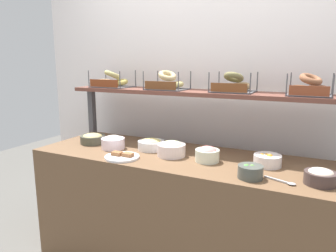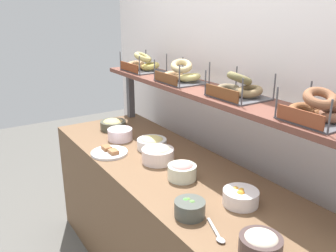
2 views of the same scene
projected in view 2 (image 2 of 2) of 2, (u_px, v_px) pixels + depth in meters
The scene contains 18 objects.
back_wall at pixel (239, 96), 2.29m from camera, with size 3.32×0.06×2.40m, color white.
deli_counter at pixel (168, 225), 2.26m from camera, with size 2.12×0.70×0.85m, color brown.
shelf_riser_left at pixel (130, 94), 2.99m from camera, with size 0.05×0.05×0.40m, color #4C4C51.
upper_shelf at pixel (205, 91), 2.13m from camera, with size 2.08×0.32×0.03m, color brown.
bowl_tuna_salad at pixel (261, 243), 1.34m from camera, with size 0.17×0.17×0.09m.
bowl_lox_spread at pixel (182, 170), 1.93m from camera, with size 0.16×0.16×0.10m.
bowl_cream_cheese at pixel (120, 133), 2.51m from camera, with size 0.17×0.17×0.10m.
bowl_hummus at pixel (113, 124), 2.73m from camera, with size 0.20×0.20×0.08m.
bowl_scallion_spread at pixel (158, 154), 2.14m from camera, with size 0.20×0.20×0.11m.
bowl_egg_salad at pixel (152, 143), 2.35m from camera, with size 0.20×0.20×0.08m.
bowl_veggie_mix at pixel (190, 208), 1.58m from camera, with size 0.14×0.14×0.08m.
bowl_fruit_salad at pixel (241, 197), 1.68m from camera, with size 0.17×0.17×0.08m.
serving_plate_white at pixel (110, 152), 2.27m from camera, with size 0.24×0.24×0.04m.
serving_spoon_near_plate at pixel (217, 234), 1.45m from camera, with size 0.17×0.08×0.01m.
bagel_basket_sesame at pixel (142, 65), 2.71m from camera, with size 0.32×0.26×0.15m.
bagel_basket_plain at pixel (181, 75), 2.29m from camera, with size 0.30×0.26×0.15m.
bagel_basket_poppy at pixel (238, 89), 1.90m from camera, with size 0.30×0.25×0.15m.
bagel_basket_cinnamon_raisin at pixel (317, 110), 1.49m from camera, with size 0.28×0.25×0.15m.
Camera 2 is at (1.63, -1.05, 1.74)m, focal length 37.81 mm.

